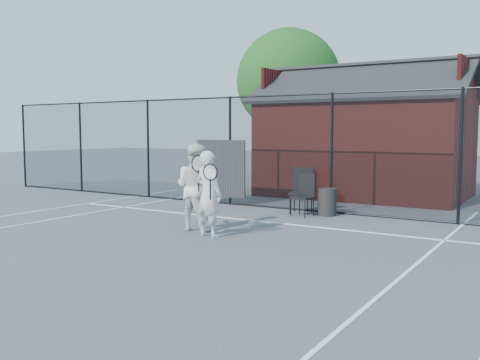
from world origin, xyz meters
The scene contains 10 objects.
ground centered at (0.00, 0.00, 0.00)m, with size 80.00×80.00×0.00m, color #43474D.
court_lines centered at (0.00, -1.32, 0.01)m, with size 11.02×18.00×0.01m.
fence centered at (-0.30, 5.00, 1.45)m, with size 22.04×3.00×3.00m.
clubhouse centered at (0.50, 9.00, 1.61)m, with size 6.50×4.36×4.19m.
tree_left centered at (-4.50, 13.50, 4.19)m, with size 4.48×4.48×6.44m.
player_front centered at (0.13, 0.96, 0.84)m, with size 0.78×0.59×1.68m.
player_back centered at (-0.51, 1.37, 0.90)m, with size 0.99×0.73×1.80m.
chair_left centered at (0.59, 4.20, 0.49)m, with size 0.47×0.49×0.99m, color black.
chair_right centered at (0.37, 4.60, 0.55)m, with size 0.53×0.55×1.11m, color black.
waste_bin centered at (1.07, 4.60, 0.33)m, with size 0.46×0.46×0.67m, color #242424.
Camera 1 is at (6.07, -7.43, 2.07)m, focal length 40.00 mm.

